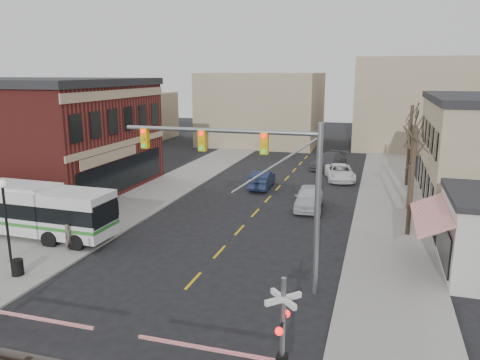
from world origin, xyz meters
name	(u,v)px	position (x,y,z in m)	size (l,w,h in m)	color
ground	(177,299)	(0.00, 0.00, 0.00)	(160.00, 160.00, 0.00)	black
sidewalk_west	(172,185)	(-9.50, 20.00, 0.06)	(5.00, 60.00, 0.12)	gray
sidewalk_east	(389,201)	(9.50, 20.00, 0.06)	(5.00, 60.00, 0.12)	gray
tree_east_a	(412,182)	(10.50, 12.00, 3.50)	(0.28, 0.28, 6.75)	#382B21
tree_east_b	(411,168)	(10.80, 18.00, 3.27)	(0.28, 0.28, 6.30)	#382B21
tree_east_c	(409,146)	(11.00, 26.00, 3.72)	(0.28, 0.28, 7.20)	#382B21
transit_bus	(22,208)	(-12.85, 5.12, 1.80)	(12.40, 2.99, 3.18)	silver
traffic_signal_mast	(261,171)	(3.29, 2.46, 5.72)	(9.56, 0.30, 8.00)	gray
rr_crossing_east	(269,335)	(5.47, -4.85, 1.97)	(5.60, 1.36, 4.00)	gray
street_lamp	(4,204)	(-10.34, 1.23, 3.35)	(0.44, 0.44, 4.55)	black
trash_bin	(17,267)	(-8.67, -0.12, 0.53)	(0.60, 0.60, 0.81)	black
car_a	(309,197)	(3.60, 16.35, 0.86)	(2.03, 5.05, 1.72)	silver
car_b	(262,179)	(-1.41, 21.55, 0.78)	(1.65, 4.74, 1.56)	#1A2542
car_c	(340,172)	(5.00, 26.75, 0.74)	(2.47, 5.36, 1.49)	white
car_d	(329,161)	(3.40, 31.95, 0.84)	(2.35, 5.79, 1.68)	#424348
pedestrian_near	(68,237)	(-8.29, 3.49, 0.90)	(0.57, 0.37, 1.55)	#655A51
pedestrian_far	(74,214)	(-10.79, 7.50, 0.89)	(0.74, 0.58, 1.53)	#2C364E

